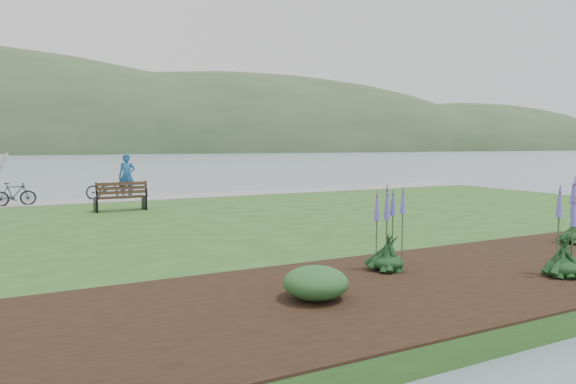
{
  "coord_description": "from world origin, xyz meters",
  "views": [
    {
      "loc": [
        -6.43,
        -16.55,
        2.82
      ],
      "look_at": [
        1.13,
        -1.92,
        1.3
      ],
      "focal_mm": 32.0,
      "sensor_mm": 36.0,
      "label": 1
    }
  ],
  "objects": [
    {
      "name": "ground",
      "position": [
        0.0,
        0.0,
        0.0
      ],
      "size": [
        600.0,
        600.0,
        0.0
      ],
      "primitive_type": "plane",
      "color": "slate",
      "rests_on": "ground"
    },
    {
      "name": "lawn",
      "position": [
        0.0,
        -2.0,
        0.2
      ],
      "size": [
        34.0,
        20.0,
        0.4
      ],
      "primitive_type": "cube",
      "color": "#27541D",
      "rests_on": "ground"
    },
    {
      "name": "shoreline_path",
      "position": [
        0.0,
        6.9,
        0.42
      ],
      "size": [
        34.0,
        2.2,
        0.03
      ],
      "primitive_type": "cube",
      "color": "gray",
      "rests_on": "lawn"
    },
    {
      "name": "garden_bed",
      "position": [
        3.0,
        -9.8,
        0.42
      ],
      "size": [
        24.0,
        4.4,
        0.04
      ],
      "primitive_type": "cube",
      "color": "black",
      "rests_on": "lawn"
    },
    {
      "name": "far_hillside",
      "position": [
        20.0,
        170.0,
        0.0
      ],
      "size": [
        580.0,
        80.0,
        38.0
      ],
      "primitive_type": null,
      "color": "#314B2A",
      "rests_on": "ground"
    },
    {
      "name": "park_bench",
      "position": [
        -3.31,
        2.83,
        0.95
      ],
      "size": [
        1.83,
        0.8,
        1.11
      ],
      "rotation": [
        0.0,
        0.0,
        0.04
      ],
      "color": "black",
      "rests_on": "lawn"
    },
    {
      "name": "person",
      "position": [
        -2.26,
        7.5,
        1.58
      ],
      "size": [
        1.0,
        0.83,
        2.36
      ],
      "primitive_type": "imported",
      "rotation": [
        0.0,
        0.0,
        -0.32
      ],
      "color": "#1E528B",
      "rests_on": "lawn"
    },
    {
      "name": "bicycle_a",
      "position": [
        -3.13,
        7.2,
        0.9
      ],
      "size": [
        1.1,
        2.0,
        0.99
      ],
      "primitive_type": "imported",
      "rotation": [
        0.0,
        0.0,
        1.33
      ],
      "color": "black",
      "rests_on": "lawn"
    },
    {
      "name": "bicycle_b",
      "position": [
        -6.8,
        6.31,
        0.87
      ],
      "size": [
        0.6,
        1.6,
        0.94
      ],
      "primitive_type": "imported",
      "rotation": [
        0.0,
        0.0,
        1.67
      ],
      "color": "black",
      "rests_on": "lawn"
    },
    {
      "name": "echium_0",
      "position": [
        2.21,
        -10.73,
        1.17
      ],
      "size": [
        0.62,
        0.62,
        1.85
      ],
      "color": "#123217",
      "rests_on": "garden_bed"
    },
    {
      "name": "echium_1",
      "position": [
        5.39,
        -8.84,
        1.08
      ],
      "size": [
        0.62,
        0.62,
        1.75
      ],
      "color": "#123217",
      "rests_on": "garden_bed"
    },
    {
      "name": "echium_4",
      "position": [
        -0.34,
        -8.9,
        1.22
      ],
      "size": [
        0.62,
        0.62,
        1.85
      ],
      "color": "#123217",
      "rests_on": "garden_bed"
    },
    {
      "name": "shrub_0",
      "position": [
        -2.49,
        -9.85,
        0.69
      ],
      "size": [
        1.02,
        1.02,
        0.51
      ],
      "primitive_type": "ellipsoid",
      "color": "#1E4C21",
      "rests_on": "garden_bed"
    }
  ]
}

